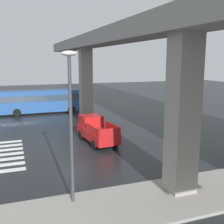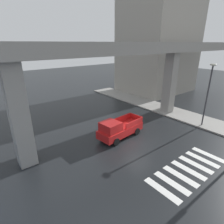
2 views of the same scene
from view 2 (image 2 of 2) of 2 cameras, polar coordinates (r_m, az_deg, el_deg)
ground_plane at (r=18.39m, az=8.40°, el=-9.57°), size 120.00×120.00×0.00m
crosswalk_stripes at (r=15.95m, az=22.87°, el=-16.46°), size 7.15×2.80×0.01m
elevated_overpass at (r=18.45m, az=1.48°, el=16.87°), size 51.09×2.21×9.35m
sidewalk_east at (r=26.78m, az=19.95°, el=-0.46°), size 4.00×36.00×0.15m
pickup_truck at (r=18.70m, az=2.09°, el=-5.36°), size 5.26×2.44×2.08m
street_lamp_near_corner at (r=22.81m, az=28.13°, el=6.55°), size 0.44×0.70×7.24m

